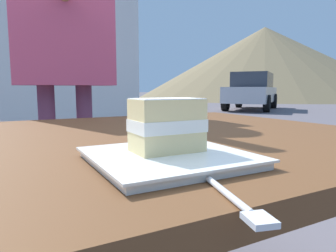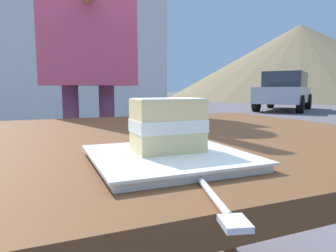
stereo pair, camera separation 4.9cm
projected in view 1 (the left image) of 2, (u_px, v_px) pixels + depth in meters
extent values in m
cylinder|color=brown|center=(211.00, 186.00, 1.57)|extent=(0.07, 0.07, 0.68)
cube|color=brown|center=(140.00, 141.00, 0.83)|extent=(1.31, 1.07, 0.04)
cube|color=white|center=(168.00, 159.00, 0.50)|extent=(0.24, 0.24, 0.01)
cube|color=white|center=(168.00, 154.00, 0.50)|extent=(0.25, 0.25, 0.00)
cube|color=#EAD18C|center=(167.00, 141.00, 0.51)|extent=(0.11, 0.07, 0.03)
cube|color=white|center=(167.00, 125.00, 0.51)|extent=(0.12, 0.07, 0.02)
sphere|color=red|center=(147.00, 123.00, 0.53)|extent=(0.02, 0.02, 0.02)
sphere|color=red|center=(177.00, 121.00, 0.55)|extent=(0.01, 0.01, 0.01)
sphere|color=red|center=(142.00, 123.00, 0.53)|extent=(0.02, 0.02, 0.02)
cube|color=#EAD18C|center=(167.00, 109.00, 0.51)|extent=(0.11, 0.07, 0.03)
cube|color=white|center=(167.00, 99.00, 0.51)|extent=(0.11, 0.07, 0.00)
cylinder|color=silver|center=(222.00, 190.00, 0.35)|extent=(0.04, 0.14, 0.01)
cube|color=silver|center=(259.00, 220.00, 0.27)|extent=(0.03, 0.04, 0.01)
cylinder|color=#5D3049|center=(50.00, 173.00, 1.50)|extent=(0.08, 0.08, 0.86)
cylinder|color=#5D3049|center=(86.00, 168.00, 1.58)|extent=(0.08, 0.08, 0.86)
cube|color=#B7476B|center=(62.00, 21.00, 1.45)|extent=(0.47, 0.21, 0.61)
cube|color=#B7BABF|center=(252.00, 95.00, 12.53)|extent=(4.18, 3.71, 0.60)
cube|color=#2D333D|center=(253.00, 80.00, 12.64)|extent=(2.65, 2.49, 0.60)
cylinder|color=black|center=(267.00, 104.00, 11.08)|extent=(0.64, 0.56, 0.64)
cylinder|color=black|center=(225.00, 103.00, 11.72)|extent=(0.64, 0.56, 0.64)
cylinder|color=black|center=(274.00, 101.00, 13.41)|extent=(0.64, 0.56, 0.64)
cylinder|color=black|center=(239.00, 101.00, 14.04)|extent=(0.64, 0.56, 0.64)
cone|color=olive|center=(264.00, 63.00, 28.33)|extent=(23.71, 23.71, 6.57)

